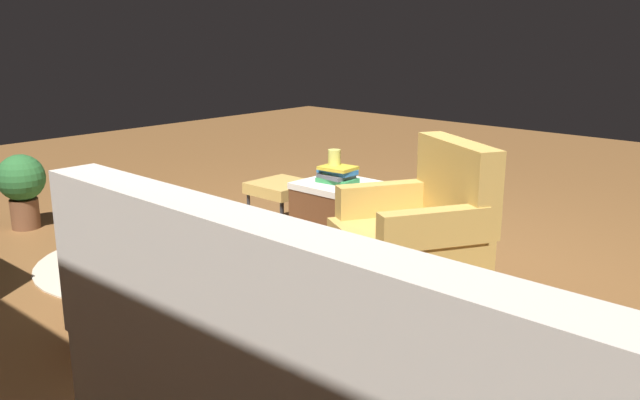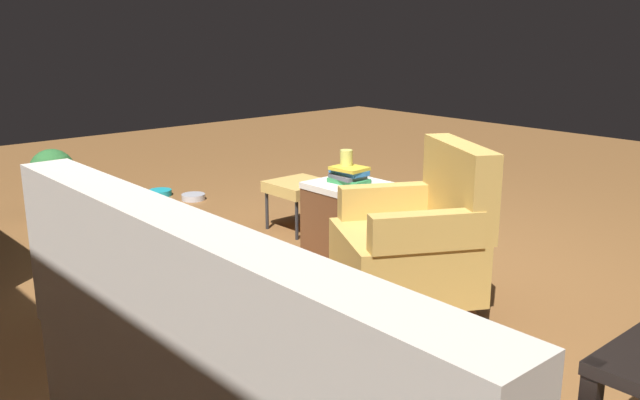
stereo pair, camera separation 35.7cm
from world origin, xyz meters
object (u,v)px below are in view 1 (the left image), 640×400
laptop_desk (160,250)px  tv_remote (334,176)px  ottoman (282,189)px  pet_bowl_steel (165,201)px  laptop (152,230)px  potted_plant (22,184)px  armchair (417,238)px  yellow_mug (334,157)px  book_stack_hamper (337,174)px  pet_bowl_teal (130,197)px  wicker_hamper (337,218)px

laptop_desk → tv_remote: tv_remote is taller
ottoman → pet_bowl_steel: 1.30m
ottoman → tv_remote: bearing=176.0°
laptop → potted_plant: size_ratio=0.62×
armchair → pet_bowl_steel: armchair is taller
armchair → yellow_mug: size_ratio=9.17×
laptop_desk → tv_remote: 1.54m
tv_remote → pet_bowl_steel: 1.85m
pet_bowl_steel → potted_plant: bearing=81.2°
armchair → laptop: size_ratio=2.67×
armchair → tv_remote: 1.03m
tv_remote → book_stack_hamper: bearing=159.9°
pet_bowl_teal → armchair: bearing=176.8°
wicker_hamper → tv_remote: 0.28m
laptop → potted_plant: laptop is taller
tv_remote → potted_plant: size_ratio=0.29×
laptop_desk → potted_plant: bearing=-8.4°
yellow_mug → potted_plant: (2.03, 1.12, -0.31)m
tv_remote → laptop: bearing=117.6°
tv_remote → yellow_mug: bearing=152.1°
pet_bowl_steel → potted_plant: size_ratio=0.36×
tv_remote → pet_bowl_teal: (2.12, 0.23, -0.47)m
laptop_desk → pet_bowl_teal: laptop_desk is taller
ottoman → pet_bowl_teal: bearing=9.5°
yellow_mug → ottoman: size_ratio=0.25×
pet_bowl_steel → book_stack_hamper: bearing=-179.8°
book_stack_hamper → potted_plant: (2.07, 1.11, -0.20)m
laptop → wicker_hamper: size_ratio=0.71×
laptop → yellow_mug: 1.50m
book_stack_hamper → wicker_hamper: bearing=-41.2°
laptop_desk → tv_remote: (0.24, -1.52, 0.07)m
wicker_hamper → pet_bowl_steel: wicker_hamper is taller
wicker_hamper → book_stack_hamper: size_ratio=1.86×
ottoman → wicker_hamper: bearing=169.4°
laptop → tv_remote: bearing=-81.1°
armchair → laptop_desk: bearing=58.2°
laptop_desk → ottoman: laptop_desk is taller
yellow_mug → pet_bowl_steel: bearing=0.5°
potted_plant → laptop: bearing=170.6°
ottoman → pet_bowl_steel: ottoman is taller
laptop_desk → potted_plant: 2.23m
armchair → potted_plant: 3.01m
yellow_mug → tv_remote: yellow_mug is taller
yellow_mug → pet_bowl_steel: yellow_mug is taller
book_stack_hamper → pet_bowl_teal: book_stack_hamper is taller
pet_bowl_teal → pet_bowl_steel: bearing=-157.1°
wicker_hamper → ottoman: bearing=-10.6°
yellow_mug → armchair: bearing=159.4°
laptop → pet_bowl_teal: (2.36, -1.33, -0.50)m
potted_plant → pet_bowl_teal: bearing=-81.0°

